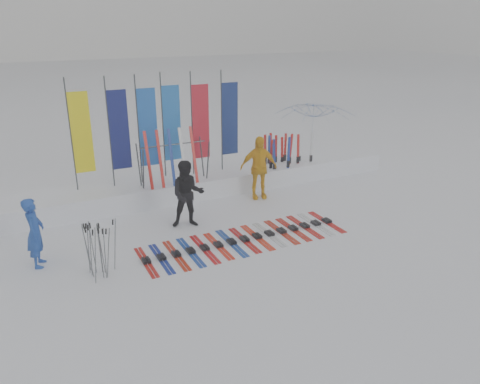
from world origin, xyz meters
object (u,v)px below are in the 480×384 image
person_black (188,194)px  tent_canopy (313,136)px  person_blue (35,233)px  person_yellow (259,168)px  ski_rack (174,158)px  ski_row (244,239)px

person_black → tent_canopy: bearing=42.0°
person_blue → person_yellow: 6.68m
person_yellow → ski_rack: size_ratio=0.96×
ski_row → person_black: bearing=122.4°
person_blue → tent_canopy: size_ratio=0.57×
person_black → person_yellow: size_ratio=0.93×
ski_rack → ski_row: bearing=-79.3°
person_black → ski_rack: ski_rack is taller
tent_canopy → person_blue: bearing=-161.7°
person_black → person_yellow: 2.90m
ski_rack → person_yellow: bearing=-19.9°
ski_rack → person_black: bearing=-98.7°
person_yellow → ski_row: size_ratio=0.37×
person_black → tent_canopy: (5.84, 2.67, 0.36)m
person_black → ski_rack: (0.29, 1.92, 0.47)m
person_yellow → ski_rack: bearing=174.8°
person_blue → ski_row: 4.88m
person_yellow → ski_rack: person_yellow is taller
person_blue → person_yellow: bearing=-62.7°
person_black → ski_row: size_ratio=0.35×
person_yellow → ski_row: bearing=-110.4°
tent_canopy → ski_rack: 5.60m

